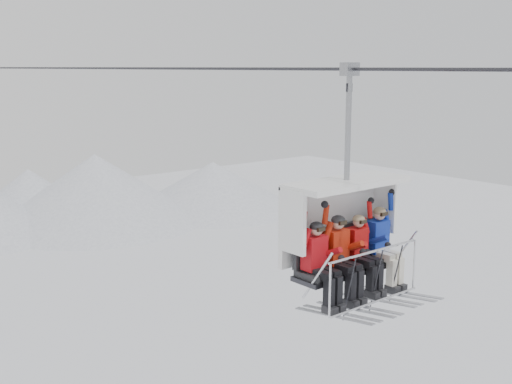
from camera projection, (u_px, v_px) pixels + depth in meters
haul_cable at (256, 69)px, 12.43m from camera, size 0.06×50.00×0.06m
chairlift_carrier at (340, 222)px, 11.19m from camera, size 2.35×1.17×3.98m
skier_far_left at (320, 262)px, 10.54m from camera, size 0.39×1.69×1.56m
skier_center_left at (341, 255)px, 10.86m from camera, size 0.40×1.69×1.61m
skier_center_right at (362, 251)px, 11.19m from camera, size 0.37×1.69×1.50m
skier_far_right at (382, 244)px, 11.54m from camera, size 0.40×1.69×1.59m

